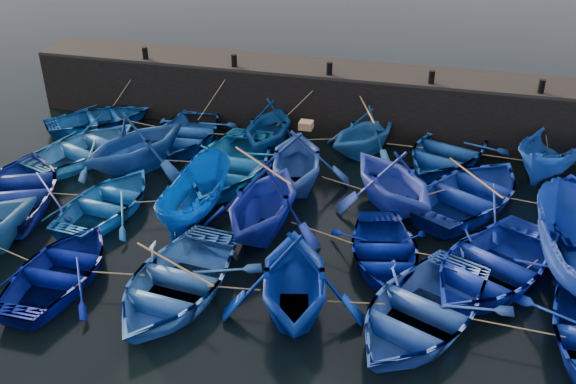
% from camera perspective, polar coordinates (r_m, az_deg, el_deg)
% --- Properties ---
extents(ground, '(120.00, 120.00, 0.00)m').
position_cam_1_polar(ground, '(18.90, -2.51, -6.44)').
color(ground, black).
rests_on(ground, ground).
extents(quay_wall, '(26.00, 2.50, 2.50)m').
position_cam_1_polar(quay_wall, '(27.36, 3.98, 8.25)').
color(quay_wall, black).
rests_on(quay_wall, ground).
extents(quay_top, '(26.00, 2.50, 0.12)m').
position_cam_1_polar(quay_top, '(26.92, 4.07, 10.85)').
color(quay_top, black).
rests_on(quay_top, quay_wall).
extents(bollard_0, '(0.24, 0.24, 0.50)m').
position_cam_1_polar(bollard_0, '(28.55, -12.59, 11.96)').
color(bollard_0, black).
rests_on(bollard_0, quay_top).
extents(bollard_1, '(0.24, 0.24, 0.50)m').
position_cam_1_polar(bollard_1, '(27.00, -4.81, 11.57)').
color(bollard_1, black).
rests_on(bollard_1, quay_top).
extents(bollard_2, '(0.24, 0.24, 0.50)m').
position_cam_1_polar(bollard_2, '(25.98, 3.70, 10.90)').
color(bollard_2, black).
rests_on(bollard_2, quay_top).
extents(bollard_3, '(0.24, 0.24, 0.50)m').
position_cam_1_polar(bollard_3, '(25.56, 12.65, 9.94)').
color(bollard_3, black).
rests_on(bollard_3, quay_top).
extents(bollard_4, '(0.24, 0.24, 0.50)m').
position_cam_1_polar(bollard_4, '(25.75, 21.61, 8.73)').
color(bollard_4, black).
rests_on(bollard_4, quay_top).
extents(boat_0, '(5.36, 5.25, 0.91)m').
position_cam_1_polar(boat_0, '(28.53, -16.43, 6.28)').
color(boat_0, navy).
rests_on(boat_0, ground).
extents(boat_1, '(3.96, 5.20, 1.01)m').
position_cam_1_polar(boat_1, '(26.27, -8.97, 5.27)').
color(boat_1, '#15499C').
rests_on(boat_1, ground).
extents(boat_2, '(3.42, 3.96, 2.08)m').
position_cam_1_polar(boat_2, '(25.17, -1.78, 5.87)').
color(boat_2, navy).
rests_on(boat_2, ground).
extents(boat_3, '(4.57, 4.75, 1.92)m').
position_cam_1_polar(boat_3, '(25.06, 6.81, 5.36)').
color(boat_3, '#2066B5').
rests_on(boat_3, ground).
extents(boat_4, '(5.39, 6.30, 1.10)m').
position_cam_1_polar(boat_4, '(25.03, 13.96, 3.61)').
color(boat_4, navy).
rests_on(boat_4, ground).
extents(boat_5, '(3.54, 5.02, 1.82)m').
position_cam_1_polar(boat_5, '(25.05, 22.47, 3.10)').
color(boat_5, blue).
rests_on(boat_5, ground).
extents(boat_6, '(4.92, 5.74, 1.00)m').
position_cam_1_polar(boat_6, '(25.85, -17.55, 3.80)').
color(boat_6, '#2C6CB4').
rests_on(boat_6, ground).
extents(boat_7, '(5.36, 5.66, 2.35)m').
position_cam_1_polar(boat_7, '(24.14, -13.38, 4.34)').
color(boat_7, navy).
rests_on(boat_7, ground).
extents(boat_8, '(4.12, 5.75, 1.19)m').
position_cam_1_polar(boat_8, '(23.26, -5.33, 2.49)').
color(boat_8, '#156CB7').
rests_on(boat_8, ground).
extents(boat_9, '(4.65, 5.11, 2.31)m').
position_cam_1_polar(boat_9, '(22.32, 0.82, 3.01)').
color(boat_9, '#254EA6').
rests_on(boat_9, ground).
extents(boat_10, '(5.55, 5.64, 2.25)m').
position_cam_1_polar(boat_10, '(21.33, 9.35, 1.19)').
color(boat_10, '#273DC2').
rests_on(boat_10, ground).
extents(boat_11, '(5.96, 6.58, 1.12)m').
position_cam_1_polar(boat_11, '(22.24, 16.09, -0.06)').
color(boat_11, navy).
rests_on(boat_11, ground).
extents(boat_13, '(5.65, 6.45, 1.11)m').
position_cam_1_polar(boat_13, '(23.42, -22.75, 0.25)').
color(boat_13, navy).
rests_on(boat_13, ground).
extents(boat_14, '(3.67, 4.79, 0.93)m').
position_cam_1_polar(boat_14, '(21.88, -15.69, -0.79)').
color(boat_14, '#155DB4').
rests_on(boat_14, ground).
extents(boat_15, '(1.75, 4.28, 1.63)m').
position_cam_1_polar(boat_15, '(20.83, -8.31, -0.43)').
color(boat_15, '#0043A3').
rests_on(boat_15, ground).
extents(boat_16, '(4.18, 4.76, 2.38)m').
position_cam_1_polar(boat_16, '(19.67, -2.25, -0.75)').
color(boat_16, '#132496').
rests_on(boat_16, ground).
extents(boat_17, '(3.86, 4.76, 0.87)m').
position_cam_1_polar(boat_17, '(18.87, 8.49, -5.23)').
color(boat_17, '#001179').
rests_on(boat_17, ground).
extents(boat_18, '(5.91, 6.54, 1.11)m').
position_cam_1_polar(boat_18, '(18.78, 17.60, -6.19)').
color(boat_18, navy).
rests_on(boat_18, ground).
extents(boat_19, '(2.71, 5.44, 2.01)m').
position_cam_1_polar(boat_19, '(19.34, 24.18, -4.83)').
color(boat_19, navy).
rests_on(boat_19, ground).
extents(boat_21, '(3.21, 4.47, 0.92)m').
position_cam_1_polar(boat_21, '(18.98, -19.53, -6.49)').
color(boat_21, '#010E78').
rests_on(boat_21, ground).
extents(boat_22, '(4.17, 5.50, 1.07)m').
position_cam_1_polar(boat_22, '(17.62, -9.96, -7.79)').
color(boat_22, '#2B5EB4').
rests_on(boat_22, ground).
extents(boat_23, '(4.68, 5.11, 2.27)m').
position_cam_1_polar(boat_23, '(16.48, 0.51, -7.59)').
color(boat_23, navy).
rests_on(boat_23, ground).
extents(boat_24, '(5.48, 6.29, 1.09)m').
position_cam_1_polar(boat_24, '(16.73, 11.67, -10.24)').
color(boat_24, blue).
rests_on(boat_24, ground).
extents(wooden_crate, '(0.45, 0.43, 0.26)m').
position_cam_1_polar(wooden_crate, '(21.72, 1.61, 5.96)').
color(wooden_crate, '#90643E').
rests_on(wooden_crate, boat_9).
extents(mooring_ropes, '(18.17, 11.80, 2.10)m').
position_cam_1_polar(mooring_ropes, '(22.67, 1.09, 2.67)').
color(mooring_ropes, tan).
rests_on(mooring_ropes, ground).
extents(loose_oars, '(9.90, 12.24, 1.37)m').
position_cam_1_polar(loose_oars, '(20.39, 3.75, 1.84)').
color(loose_oars, '#99724C').
rests_on(loose_oars, ground).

